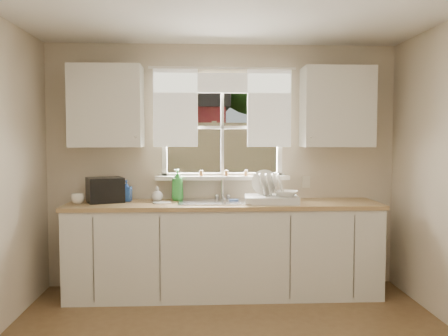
{
  "coord_description": "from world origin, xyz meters",
  "views": [
    {
      "loc": [
        -0.22,
        -2.91,
        1.53
      ],
      "look_at": [
        0.0,
        1.65,
        1.25
      ],
      "focal_mm": 38.0,
      "sensor_mm": 36.0,
      "label": 1
    }
  ],
  "objects_px": {
    "dish_rack": "(271,196)",
    "cup": "(78,199)",
    "soap_bottle_a": "(177,185)",
    "black_appliance": "(105,190)"
  },
  "relations": [
    {
      "from": "dish_rack",
      "to": "black_appliance",
      "type": "relative_size",
      "value": 1.62
    },
    {
      "from": "dish_rack",
      "to": "soap_bottle_a",
      "type": "height_order",
      "value": "soap_bottle_a"
    },
    {
      "from": "dish_rack",
      "to": "cup",
      "type": "height_order",
      "value": "dish_rack"
    },
    {
      "from": "soap_bottle_a",
      "to": "cup",
      "type": "height_order",
      "value": "soap_bottle_a"
    },
    {
      "from": "dish_rack",
      "to": "black_appliance",
      "type": "distance_m",
      "value": 1.63
    },
    {
      "from": "cup",
      "to": "black_appliance",
      "type": "xyz_separation_m",
      "value": [
        0.23,
        0.12,
        0.07
      ]
    },
    {
      "from": "dish_rack",
      "to": "cup",
      "type": "bearing_deg",
      "value": 179.84
    },
    {
      "from": "soap_bottle_a",
      "to": "black_appliance",
      "type": "relative_size",
      "value": 0.96
    },
    {
      "from": "dish_rack",
      "to": "soap_bottle_a",
      "type": "relative_size",
      "value": 1.7
    },
    {
      "from": "black_appliance",
      "to": "cup",
      "type": "bearing_deg",
      "value": -175.48
    }
  ]
}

